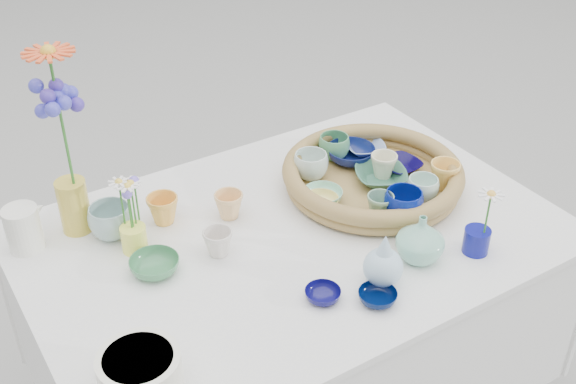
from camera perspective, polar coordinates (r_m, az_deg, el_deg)
wicker_tray at (r=1.90m, az=6.69°, el=1.24°), size 0.47×0.47×0.08m
tray_ceramic_0 at (r=1.99m, az=4.99°, el=2.96°), size 0.15×0.15×0.04m
tray_ceramic_1 at (r=1.97m, az=8.86°, el=2.05°), size 0.11×0.11×0.03m
tray_ceramic_2 at (r=1.90m, az=12.25°, el=1.30°), size 0.08×0.08×0.07m
tray_ceramic_3 at (r=1.91m, az=7.35°, el=1.24°), size 0.18×0.18×0.03m
tray_ceramic_4 at (r=1.77m, az=7.28°, el=-1.12°), size 0.07×0.07×0.06m
tray_ceramic_5 at (r=1.82m, az=2.75°, el=-0.35°), size 0.10×0.10×0.03m
tray_ceramic_6 at (r=1.90m, az=1.81°, el=2.09°), size 0.11×0.11×0.07m
tray_ceramic_7 at (r=1.92m, az=7.56°, el=2.06°), size 0.08×0.08×0.07m
tray_ceramic_8 at (r=2.04m, az=6.11°, el=3.50°), size 0.14×0.14×0.03m
tray_ceramic_9 at (r=1.77m, az=9.10°, el=-1.01°), size 0.10×0.10×0.08m
tray_ceramic_10 at (r=1.80m, az=2.62°, el=-0.83°), size 0.11×0.11×0.03m
tray_ceramic_11 at (r=1.84m, az=10.59°, el=0.21°), size 0.11×0.11×0.06m
tray_ceramic_12 at (r=1.99m, az=3.66°, el=3.56°), size 0.11×0.11×0.07m
loose_ceramic_0 at (r=1.79m, az=-9.85°, el=-1.38°), size 0.09×0.09×0.07m
loose_ceramic_1 at (r=1.79m, az=-4.69°, el=-1.06°), size 0.08×0.08×0.07m
loose_ceramic_2 at (r=1.65m, az=-10.50°, el=-5.76°), size 0.12×0.12×0.04m
loose_ceramic_3 at (r=1.67m, az=-5.55°, el=-4.02°), size 0.09×0.09×0.06m
loose_ceramic_4 at (r=1.56m, az=2.76°, el=-8.12°), size 0.10×0.10×0.02m
loose_ceramic_5 at (r=1.76m, az=-13.82°, el=-2.29°), size 0.12×0.12×0.08m
loose_ceramic_6 at (r=1.56m, az=7.08°, el=-8.24°), size 0.10×0.10×0.03m
fluted_bowl at (r=1.39m, az=-11.61°, el=-13.82°), size 0.21×0.21×0.08m
bud_vase_paleblue at (r=1.57m, az=7.58°, el=-5.26°), size 0.12×0.12×0.14m
bud_vase_seafoam at (r=1.66m, az=10.44°, el=-3.63°), size 0.14×0.14×0.12m
bud_vase_cobalt at (r=1.73m, az=14.66°, el=-3.74°), size 0.07×0.07×0.06m
single_daisy at (r=1.67m, az=15.49°, el=-1.68°), size 0.07×0.07×0.12m
tall_vase_yellow at (r=1.79m, az=-16.55°, el=-1.06°), size 0.09×0.09×0.14m
gerbera at (r=1.68m, az=-17.47°, el=5.47°), size 0.15×0.15×0.34m
hydrangea at (r=1.70m, az=-17.13°, el=3.63°), size 0.09×0.09×0.29m
white_pitcher at (r=1.78m, az=-20.18°, el=-2.75°), size 0.13×0.10×0.11m
daisy_cup at (r=1.71m, az=-12.07°, el=-3.62°), size 0.06×0.06×0.06m
daisy_posy at (r=1.66m, az=-12.31°, el=-0.30°), size 0.09×0.09×0.15m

